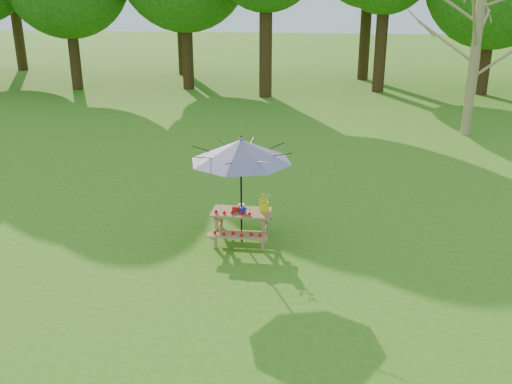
# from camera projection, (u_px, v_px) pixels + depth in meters

# --- Properties ---
(picnic_table) EXTENTS (1.20, 1.32, 0.67)m
(picnic_table) POSITION_uv_depth(u_px,v_px,m) (241.00, 227.00, 11.70)
(picnic_table) COLOR #956543
(picnic_table) RESTS_ON ground
(patio_umbrella) EXTENTS (2.30, 2.30, 2.25)m
(patio_umbrella) POSITION_uv_depth(u_px,v_px,m) (241.00, 151.00, 11.15)
(patio_umbrella) COLOR black
(patio_umbrella) RESTS_ON ground
(produce_bins) EXTENTS (0.29, 0.45, 0.13)m
(produce_bins) POSITION_uv_depth(u_px,v_px,m) (240.00, 209.00, 11.58)
(produce_bins) COLOR red
(produce_bins) RESTS_ON picnic_table
(tomatoes_row) EXTENTS (0.77, 0.13, 0.07)m
(tomatoes_row) POSITION_uv_depth(u_px,v_px,m) (233.00, 213.00, 11.42)
(tomatoes_row) COLOR red
(tomatoes_row) RESTS_ON picnic_table
(flower_bucket) EXTENTS (0.27, 0.24, 0.42)m
(flower_bucket) POSITION_uv_depth(u_px,v_px,m) (264.00, 201.00, 11.53)
(flower_bucket) COLOR #FFEE0D
(flower_bucket) RESTS_ON picnic_table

